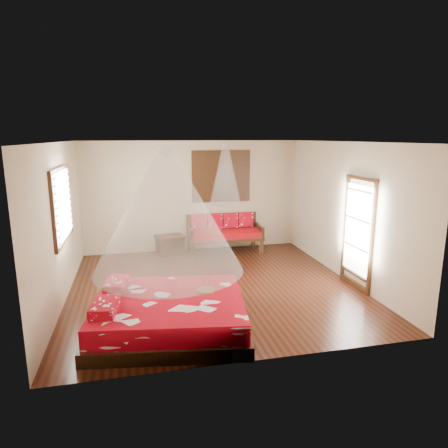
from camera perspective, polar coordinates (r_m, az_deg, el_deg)
The scene contains 10 objects.
room at distance 7.59m, azimuth -1.55°, elevation 1.01°, with size 5.54×5.54×2.84m.
bed at distance 6.30m, azimuth -7.86°, elevation -12.54°, with size 2.57×2.39×0.65m.
daybed at distance 10.21m, azimuth 0.00°, elevation -1.06°, with size 1.86×0.83×0.96m.
storage_chest at distance 10.14m, azimuth -7.72°, elevation -2.93°, with size 0.76×0.62×0.47m.
shutter_panel at distance 10.31m, azimuth -0.41°, elevation 6.84°, with size 1.52×0.06×1.32m.
window_left at distance 7.70m, azimuth -22.08°, elevation 2.53°, with size 0.10×1.74×1.34m.
glazed_door at distance 8.10m, azimuth 18.55°, elevation -1.31°, with size 0.08×1.02×2.16m.
wine_tray at distance 6.40m, azimuth -2.59°, elevation -9.01°, with size 0.28×0.28×0.23m.
mosquito_net_main at distance 5.81m, azimuth -8.10°, elevation 1.89°, with size 2.21×2.21×1.80m, color white.
mosquito_net_daybed at distance 9.84m, azimuth 0.18°, elevation 7.16°, with size 0.78×0.78×1.50m, color white.
Camera 1 is at (-1.45, -7.30, 2.90)m, focal length 32.00 mm.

